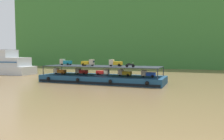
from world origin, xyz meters
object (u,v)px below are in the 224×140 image
object	(u,v)px
mini_truck_lower_stern	(60,71)
mini_truck_upper_fore	(115,63)
mini_truck_upper_mid	(88,63)
motorcycle_upper_port	(130,65)
mini_truck_upper_stern	(65,62)
mini_truck_lower_mid	(103,72)
mini_truck_lower_aft	(81,71)
cargo_barge	(102,79)
mini_truck_lower_fore	(124,73)
mini_truck_lower_bow	(148,74)

from	to	relation	value
mini_truck_lower_stern	mini_truck_upper_fore	world-z (taller)	mini_truck_upper_fore
mini_truck_upper_mid	motorcycle_upper_port	bearing A→B (deg)	-11.11
mini_truck_upper_stern	mini_truck_upper_mid	world-z (taller)	same
mini_truck_lower_mid	motorcycle_upper_port	world-z (taller)	motorcycle_upper_port
mini_truck_lower_aft	mini_truck_upper_stern	size ratio (longest dim) A/B	1.00
motorcycle_upper_port	mini_truck_upper_stern	bearing A→B (deg)	169.54
mini_truck_upper_stern	mini_truck_upper_fore	bearing A→B (deg)	-2.34
cargo_barge	mini_truck_lower_aft	distance (m)	5.43
motorcycle_upper_port	mini_truck_lower_aft	bearing A→B (deg)	167.49
mini_truck_lower_aft	motorcycle_upper_port	distance (m)	12.43
mini_truck_lower_aft	mini_truck_upper_mid	xyz separation A→B (m)	(2.07, -0.71, 2.00)
mini_truck_upper_stern	mini_truck_upper_fore	size ratio (longest dim) A/B	1.00
mini_truck_lower_fore	mini_truck_lower_stern	bearing A→B (deg)	-176.77
mini_truck_upper_fore	mini_truck_lower_fore	bearing A→B (deg)	-0.49
mini_truck_lower_stern	mini_truck_lower_aft	distance (m)	5.10
mini_truck_lower_stern	mini_truck_upper_mid	bearing A→B (deg)	2.60
mini_truck_upper_stern	mini_truck_upper_mid	size ratio (longest dim) A/B	0.99
mini_truck_lower_stern	mini_truck_upper_mid	world-z (taller)	mini_truck_upper_mid
cargo_barge	mini_truck_upper_stern	xyz separation A→B (m)	(-9.50, 0.83, 3.44)
mini_truck_lower_mid	mini_truck_upper_mid	size ratio (longest dim) A/B	0.99
mini_truck_lower_bow	mini_truck_lower_mid	bearing A→B (deg)	176.16
mini_truck_lower_mid	mini_truck_lower_fore	distance (m)	4.79
mini_truck_lower_fore	mini_truck_lower_bow	size ratio (longest dim) A/B	1.01
mini_truck_lower_bow	mini_truck_lower_stern	bearing A→B (deg)	-179.53
mini_truck_lower_mid	mini_truck_lower_fore	size ratio (longest dim) A/B	0.99
cargo_barge	mini_truck_upper_mid	xyz separation A→B (m)	(-3.15, -0.23, 3.44)
cargo_barge	mini_truck_lower_stern	world-z (taller)	mini_truck_lower_stern
mini_truck_upper_fore	mini_truck_upper_stern	bearing A→B (deg)	177.66
mini_truck_lower_stern	mini_truck_lower_bow	world-z (taller)	same
cargo_barge	mini_truck_upper_stern	distance (m)	10.14
mini_truck_lower_mid	mini_truck_upper_stern	bearing A→B (deg)	176.74
mini_truck_lower_fore	mini_truck_upper_stern	xyz separation A→B (m)	(-14.41, 0.52, 2.00)
mini_truck_lower_stern	mini_truck_lower_fore	size ratio (longest dim) A/B	1.00
mini_truck_lower_stern	mini_truck_lower_bow	distance (m)	20.18
mini_truck_lower_aft	mini_truck_lower_bow	world-z (taller)	same
cargo_barge	motorcycle_upper_port	distance (m)	7.82
mini_truck_lower_mid	mini_truck_lower_bow	bearing A→B (deg)	-3.84
mini_truck_upper_stern	mini_truck_upper_fore	distance (m)	12.43
mini_truck_upper_fore	mini_truck_upper_mid	bearing A→B (deg)	-174.83
mini_truck_upper_fore	motorcycle_upper_port	bearing A→B (deg)	-32.76
cargo_barge	mini_truck_lower_bow	distance (m)	10.08
mini_truck_lower_mid	motorcycle_upper_port	bearing A→B (deg)	-20.21
mini_truck_lower_bow	mini_truck_upper_fore	world-z (taller)	mini_truck_upper_fore
mini_truck_lower_fore	mini_truck_upper_mid	world-z (taller)	mini_truck_upper_mid
mini_truck_upper_stern	motorcycle_upper_port	distance (m)	16.58
mini_truck_lower_stern	mini_truck_lower_aft	xyz separation A→B (m)	(4.99, 1.03, 0.00)
mini_truck_upper_stern	motorcycle_upper_port	world-z (taller)	mini_truck_upper_stern
mini_truck_lower_fore	mini_truck_upper_mid	distance (m)	8.32
mini_truck_lower_mid	mini_truck_lower_bow	world-z (taller)	same
mini_truck_lower_aft	mini_truck_lower_fore	distance (m)	10.12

